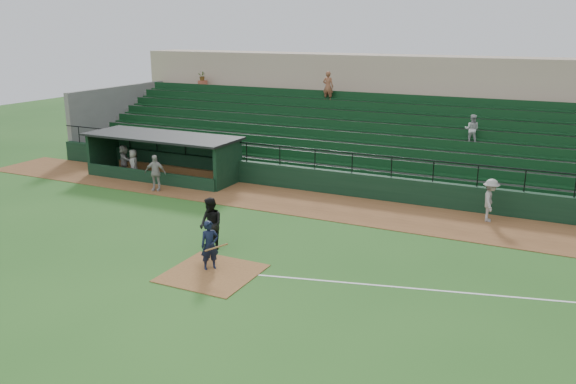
% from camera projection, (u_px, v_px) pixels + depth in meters
% --- Properties ---
extents(ground, '(90.00, 90.00, 0.00)m').
position_uv_depth(ground, '(227.00, 263.00, 21.20)').
color(ground, '#25551B').
rests_on(ground, ground).
extents(warning_track, '(40.00, 4.00, 0.03)m').
position_uv_depth(warning_track, '(315.00, 205.00, 28.13)').
color(warning_track, brown).
rests_on(warning_track, ground).
extents(home_plate_dirt, '(3.00, 3.00, 0.03)m').
position_uv_depth(home_plate_dirt, '(212.00, 273.00, 20.33)').
color(home_plate_dirt, brown).
rests_on(home_plate_dirt, ground).
extents(foul_line, '(17.49, 4.44, 0.01)m').
position_uv_depth(foul_line, '(461.00, 293.00, 18.88)').
color(foul_line, white).
rests_on(foul_line, ground).
extents(stadium_structure, '(38.00, 13.08, 6.40)m').
position_uv_depth(stadium_structure, '(373.00, 130.00, 34.83)').
color(stadium_structure, black).
rests_on(stadium_structure, ground).
extents(dugout, '(8.90, 3.20, 2.42)m').
position_uv_depth(dugout, '(168.00, 153.00, 33.22)').
color(dugout, black).
rests_on(dugout, ground).
extents(batter_at_plate, '(1.17, 0.77, 1.78)m').
position_uv_depth(batter_at_plate, '(210.00, 245.00, 20.47)').
color(batter_at_plate, black).
rests_on(batter_at_plate, ground).
extents(umpire, '(1.24, 1.15, 2.03)m').
position_uv_depth(umpire, '(211.00, 224.00, 22.25)').
color(umpire, black).
rests_on(umpire, ground).
extents(runner, '(0.84, 1.29, 1.88)m').
position_uv_depth(runner, '(490.00, 200.00, 25.47)').
color(runner, gray).
rests_on(runner, warning_track).
extents(dugout_player_a, '(1.18, 0.80, 1.87)m').
position_uv_depth(dugout_player_a, '(155.00, 173.00, 30.27)').
color(dugout_player_a, '#ABA6A0').
rests_on(dugout_player_a, warning_track).
extents(dugout_player_b, '(0.92, 0.92, 1.62)m').
position_uv_depth(dugout_player_b, '(134.00, 164.00, 32.77)').
color(dugout_player_b, gray).
rests_on(dugout_player_b, warning_track).
extents(dugout_player_c, '(1.58, 1.31, 1.70)m').
position_uv_depth(dugout_player_c, '(124.00, 160.00, 33.64)').
color(dugout_player_c, gray).
rests_on(dugout_player_c, warning_track).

